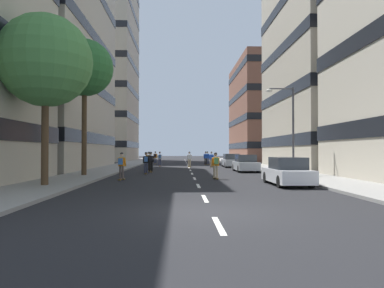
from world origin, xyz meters
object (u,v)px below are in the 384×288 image
at_px(skater_2, 160,158).
at_px(skater_8, 211,159).
at_px(parked_car_mid, 287,172).
at_px(skater_0, 150,160).
at_px(street_tree_mid, 85,68).
at_px(skater_4, 216,164).
at_px(skater_11, 149,160).
at_px(street_tree_near, 46,61).
at_px(parked_car_near, 231,161).
at_px(skater_3, 151,161).
at_px(skater_6, 206,158).
at_px(skater_5, 146,161).
at_px(skater_9, 189,158).
at_px(skater_1, 155,157).
at_px(skater_7, 207,157).
at_px(parked_car_far, 245,164).
at_px(streetlamp_right, 288,121).
at_px(skater_10, 121,164).

height_order(skater_2, skater_8, same).
height_order(parked_car_mid, skater_0, skater_0).
distance_m(parked_car_mid, street_tree_mid, 16.03).
bearing_deg(skater_4, skater_11, 114.26).
distance_m(street_tree_near, skater_4, 11.87).
bearing_deg(skater_2, street_tree_mid, -105.37).
xyz_separation_m(parked_car_near, skater_3, (-8.37, -9.47, 0.32)).
height_order(street_tree_near, skater_6, street_tree_near).
relative_size(skater_0, skater_2, 1.00).
bearing_deg(street_tree_near, skater_2, 79.29).
height_order(skater_0, skater_5, same).
distance_m(parked_car_near, skater_0, 11.68).
distance_m(skater_4, skater_9, 17.05).
bearing_deg(skater_1, skater_6, -28.88).
bearing_deg(skater_7, skater_3, -110.40).
distance_m(skater_4, skater_7, 24.34).
height_order(parked_car_far, street_tree_near, street_tree_near).
distance_m(parked_car_near, skater_2, 8.42).
xyz_separation_m(parked_car_near, skater_1, (-9.31, 9.26, 0.32)).
relative_size(parked_car_far, skater_6, 2.47).
bearing_deg(skater_7, skater_9, -109.79).
xyz_separation_m(streetlamp_right, skater_3, (-10.66, 4.63, -3.12)).
bearing_deg(skater_9, parked_car_near, 0.77).
bearing_deg(street_tree_mid, parked_car_mid, -27.37).
distance_m(parked_car_near, parked_car_mid, 21.28).
bearing_deg(parked_car_near, skater_3, -131.47).
bearing_deg(parked_car_far, street_tree_near, -133.95).
height_order(street_tree_near, skater_2, street_tree_near).
xyz_separation_m(skater_0, skater_10, (-0.98, -9.73, 0.03)).
relative_size(skater_0, skater_7, 1.00).
bearing_deg(skater_4, skater_9, 94.37).
bearing_deg(street_tree_near, skater_4, 28.47).
distance_m(skater_1, skater_4, 26.96).
xyz_separation_m(skater_0, skater_2, (0.35, 9.59, 0.03)).
xyz_separation_m(streetlamp_right, skater_6, (-4.81, 19.61, -3.15)).
bearing_deg(street_tree_mid, skater_7, 64.21).
relative_size(skater_1, skater_8, 1.00).
bearing_deg(skater_5, streetlamp_right, -12.37).
relative_size(street_tree_mid, skater_1, 5.51).
distance_m(street_tree_near, skater_8, 24.73).
distance_m(skater_4, skater_10, 6.12).
relative_size(skater_1, skater_7, 1.00).
height_order(street_tree_mid, skater_11, street_tree_mid).
bearing_deg(skater_8, skater_4, -94.09).
bearing_deg(streetlamp_right, skater_6, 103.79).
height_order(skater_1, skater_7, same).
bearing_deg(skater_10, skater_9, 74.72).
bearing_deg(street_tree_mid, skater_4, -14.44).
height_order(parked_car_near, skater_1, skater_1).
distance_m(parked_car_near, skater_1, 13.13).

